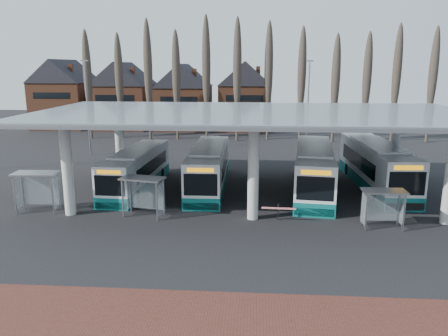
# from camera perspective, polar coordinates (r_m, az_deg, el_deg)

# --- Properties ---
(ground) EXTENTS (140.00, 140.00, 0.00)m
(ground) POSITION_cam_1_polar(r_m,az_deg,el_deg) (25.94, 3.71, -8.46)
(ground) COLOR black
(ground) RESTS_ON ground
(station_canopy) EXTENTS (32.00, 16.00, 6.34)m
(station_canopy) POSITION_cam_1_polar(r_m,az_deg,el_deg) (32.35, 3.97, 6.28)
(station_canopy) COLOR beige
(station_canopy) RESTS_ON ground
(poplar_row) EXTENTS (45.10, 1.10, 14.50)m
(poplar_row) POSITION_cam_1_polar(r_m,az_deg,el_deg) (57.12, 4.11, 12.38)
(poplar_row) COLOR #473D33
(poplar_row) RESTS_ON ground
(townhouse_row) EXTENTS (36.80, 10.30, 12.25)m
(townhouse_row) POSITION_cam_1_polar(r_m,az_deg,el_deg) (70.02, -9.13, 10.07)
(townhouse_row) COLOR brown
(townhouse_row) RESTS_ON ground
(lamp_post_a) EXTENTS (0.80, 0.16, 10.17)m
(lamp_post_a) POSITION_cam_1_polar(r_m,az_deg,el_deg) (49.70, -17.41, 7.72)
(lamp_post_a) COLOR slate
(lamp_post_a) RESTS_ON ground
(lamp_post_b) EXTENTS (0.80, 0.16, 10.17)m
(lamp_post_b) POSITION_cam_1_polar(r_m,az_deg,el_deg) (50.64, 10.91, 8.18)
(lamp_post_b) COLOR slate
(lamp_post_b) RESTS_ON ground
(bus_0) EXTENTS (3.02, 11.41, 3.14)m
(bus_0) POSITION_cam_1_polar(r_m,az_deg,el_deg) (35.44, -11.32, -0.24)
(bus_0) COLOR white
(bus_0) RESTS_ON ground
(bus_1) EXTENTS (2.74, 12.13, 3.36)m
(bus_1) POSITION_cam_1_polar(r_m,az_deg,el_deg) (34.98, -1.97, 0.01)
(bus_1) COLOR white
(bus_1) RESTS_ON ground
(bus_2) EXTENTS (4.12, 12.92, 3.53)m
(bus_2) POSITION_cam_1_polar(r_m,az_deg,el_deg) (34.62, 11.62, -0.27)
(bus_2) COLOR white
(bus_2) RESTS_ON ground
(bus_3) EXTENTS (3.35, 13.02, 3.59)m
(bus_3) POSITION_cam_1_polar(r_m,az_deg,el_deg) (37.27, 19.20, 0.26)
(bus_3) COLOR white
(bus_3) RESTS_ON ground
(shelter_0) EXTENTS (2.99, 1.62, 2.70)m
(shelter_0) POSITION_cam_1_polar(r_m,az_deg,el_deg) (31.65, -23.19, -1.79)
(shelter_0) COLOR gray
(shelter_0) RESTS_ON ground
(shelter_1) EXTENTS (3.00, 1.90, 2.58)m
(shelter_1) POSITION_cam_1_polar(r_m,az_deg,el_deg) (28.72, -10.43, -2.55)
(shelter_1) COLOR gray
(shelter_1) RESTS_ON ground
(shelter_2) EXTENTS (2.56, 1.30, 2.37)m
(shelter_2) POSITION_cam_1_polar(r_m,az_deg,el_deg) (27.87, 20.04, -3.96)
(shelter_2) COLOR gray
(shelter_2) RESTS_ON ground
(barrier) EXTENTS (2.13, 0.62, 1.06)m
(barrier) POSITION_cam_1_polar(r_m,az_deg,el_deg) (27.61, 7.15, -5.36)
(barrier) COLOR black
(barrier) RESTS_ON ground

